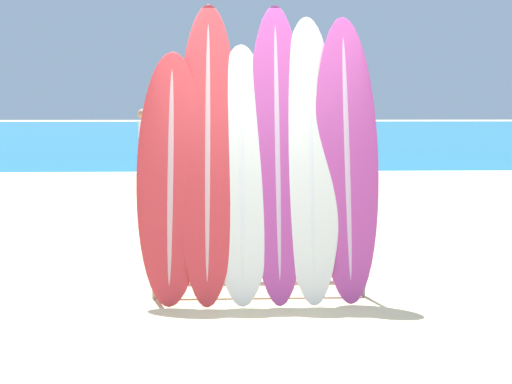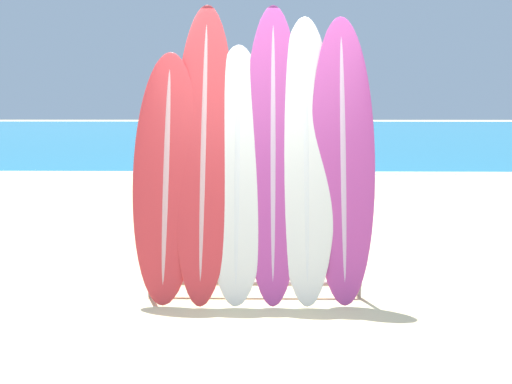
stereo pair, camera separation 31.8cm
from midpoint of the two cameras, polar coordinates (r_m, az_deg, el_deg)
ground_plane at (r=4.89m, az=-1.08°, el=-11.22°), size 160.00×160.00×0.00m
ocean_water at (r=44.21m, az=-1.99°, el=5.88°), size 120.00×60.00×0.01m
surfboard_rack at (r=5.11m, az=-1.47°, el=-5.39°), size 1.84×0.04×0.78m
surfboard_slot_0 at (r=5.11m, az=-9.89°, el=1.63°), size 0.58×0.73×2.11m
surfboard_slot_1 at (r=5.14m, az=-6.38°, el=4.19°), size 0.53×0.97×2.55m
surfboard_slot_2 at (r=5.08m, az=-3.15°, el=2.09°), size 0.54×0.81×2.18m
surfboard_slot_3 at (r=5.12m, az=0.26°, el=4.17°), size 0.51×0.91×2.54m
surfboard_slot_4 at (r=5.12m, az=3.41°, el=3.56°), size 0.52×0.88×2.43m
surfboard_slot_5 at (r=5.15m, az=6.87°, el=3.45°), size 0.55×0.74×2.42m
person_near_water at (r=13.89m, az=-10.54°, el=5.08°), size 0.23×0.29×1.72m
person_mid_beach at (r=12.75m, az=-11.40°, el=4.50°), size 0.22×0.27×1.60m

